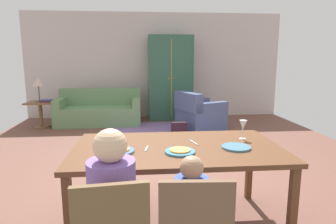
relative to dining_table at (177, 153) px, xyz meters
name	(u,v)px	position (x,y,z in m)	size (l,w,h in m)	color
ground_plane	(165,158)	(0.04, 1.90, -0.70)	(6.64, 6.69, 0.02)	brown
back_wall	(155,66)	(0.04, 5.30, 0.66)	(6.64, 0.10, 2.70)	beige
dining_table	(177,153)	(0.00, 0.00, 0.00)	(1.81, 1.04, 0.76)	brown
plate_near_man	(119,151)	(-0.50, -0.12, 0.07)	(0.25, 0.25, 0.02)	#50719E
pizza_near_man	(119,149)	(-0.50, -0.12, 0.09)	(0.17, 0.17, 0.01)	gold
plate_near_child	(180,152)	(0.00, -0.18, 0.07)	(0.25, 0.25, 0.02)	teal
pizza_near_child	(180,150)	(0.00, -0.18, 0.09)	(0.17, 0.17, 0.01)	gold
plate_near_woman	(236,147)	(0.50, -0.10, 0.07)	(0.25, 0.25, 0.02)	teal
wine_glass	(243,126)	(0.65, 0.18, 0.20)	(0.07, 0.07, 0.19)	silver
fork	(147,149)	(-0.27, -0.05, 0.07)	(0.02, 0.15, 0.01)	silver
knife	(194,142)	(0.16, 0.10, 0.07)	(0.01, 0.17, 0.01)	silver
person_man	(113,218)	(-0.50, -0.71, -0.18)	(0.30, 0.41, 1.11)	navy
area_rug	(168,131)	(0.23, 3.58, -0.69)	(2.60, 1.80, 0.01)	#86669D
couch	(100,111)	(-1.32, 4.44, -0.39)	(1.94, 0.86, 0.82)	#658A5C
armchair	(199,114)	(0.94, 3.76, -0.38)	(1.13, 1.12, 0.82)	#48557D
armoire	(170,78)	(0.41, 4.91, 0.36)	(1.10, 0.59, 2.10)	#2E5843
side_table	(41,111)	(-2.59, 4.18, -0.32)	(0.56, 0.56, 0.58)	brown
table_lamp	(38,83)	(-2.59, 4.18, 0.31)	(0.26, 0.26, 0.54)	#4A492F
book_lower	(47,101)	(-2.43, 4.16, -0.10)	(0.22, 0.16, 0.03)	#9F2931
book_upper	(46,100)	(-2.43, 4.14, -0.07)	(0.22, 0.16, 0.03)	#374186
handbag	(179,128)	(0.44, 3.28, -0.56)	(0.32, 0.16, 0.26)	black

